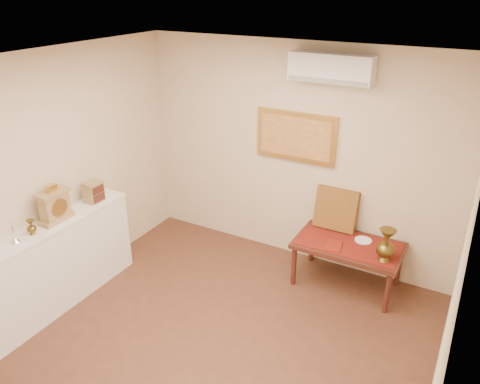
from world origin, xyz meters
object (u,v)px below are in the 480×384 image
Objects in this scene: mantel_clock at (55,206)px; low_table at (348,249)px; display_ledge at (54,266)px; wooden_chest at (94,192)px; brass_urn_tall at (387,242)px.

low_table is (2.66, 1.74, -0.67)m from mantel_clock.
display_ledge is 1.68× the size of low_table.
wooden_chest reaches higher than display_ledge.
display_ledge is 0.91m from wooden_chest.
low_table is at bearing 24.35° from wooden_chest.
brass_urn_tall is at bearing -19.77° from low_table.
mantel_clock is (0.01, 0.14, 0.66)m from display_ledge.
wooden_chest reaches higher than low_table.
wooden_chest is 0.20× the size of low_table.
mantel_clock reaches higher than low_table.
brass_urn_tall is 1.84× the size of wooden_chest.
wooden_chest is at bearing -161.27° from brass_urn_tall.
brass_urn_tall reaches higher than low_table.
wooden_chest is 2.98m from low_table.
wooden_chest is (0.01, 0.54, -0.05)m from mantel_clock.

